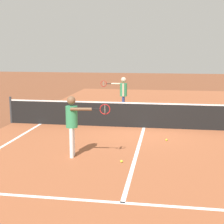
{
  "coord_description": "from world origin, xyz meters",
  "views": [
    {
      "loc": [
        0.75,
        -12.36,
        2.91
      ],
      "look_at": [
        -0.87,
        -2.27,
        1.0
      ],
      "focal_mm": 53.55,
      "sensor_mm": 36.0,
      "label": 1
    }
  ],
  "objects_px": {
    "net": "(144,115)",
    "player_far": "(123,91)",
    "tennis_ball_near_net": "(166,140)",
    "player_near": "(73,119)",
    "tennis_ball_mid_court": "(122,161)"
  },
  "relations": [
    {
      "from": "net",
      "to": "tennis_ball_near_net",
      "type": "bearing_deg",
      "value": -64.33
    },
    {
      "from": "tennis_ball_mid_court",
      "to": "player_far",
      "type": "bearing_deg",
      "value": 97.02
    },
    {
      "from": "tennis_ball_near_net",
      "to": "net",
      "type": "bearing_deg",
      "value": 115.67
    },
    {
      "from": "net",
      "to": "player_far",
      "type": "height_order",
      "value": "player_far"
    },
    {
      "from": "net",
      "to": "player_far",
      "type": "xyz_separation_m",
      "value": [
        -1.14,
        2.51,
        0.57
      ]
    },
    {
      "from": "player_near",
      "to": "player_far",
      "type": "distance_m",
      "value": 6.32
    },
    {
      "from": "player_near",
      "to": "player_far",
      "type": "bearing_deg",
      "value": 84.87
    },
    {
      "from": "net",
      "to": "tennis_ball_mid_court",
      "type": "xyz_separation_m",
      "value": [
        -0.32,
        -4.07,
        -0.46
      ]
    },
    {
      "from": "tennis_ball_near_net",
      "to": "player_far",
      "type": "bearing_deg",
      "value": 114.9
    },
    {
      "from": "net",
      "to": "player_near",
      "type": "relative_size",
      "value": 6.38
    },
    {
      "from": "tennis_ball_near_net",
      "to": "player_near",
      "type": "bearing_deg",
      "value": -141.15
    },
    {
      "from": "player_near",
      "to": "tennis_ball_mid_court",
      "type": "xyz_separation_m",
      "value": [
        1.38,
        -0.28,
        -1.02
      ]
    },
    {
      "from": "player_far",
      "to": "tennis_ball_near_net",
      "type": "bearing_deg",
      "value": -65.1
    },
    {
      "from": "net",
      "to": "player_near",
      "type": "distance_m",
      "value": 4.19
    },
    {
      "from": "tennis_ball_near_net",
      "to": "tennis_ball_mid_court",
      "type": "xyz_separation_m",
      "value": [
        -1.16,
        -2.32,
        0.0
      ]
    }
  ]
}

